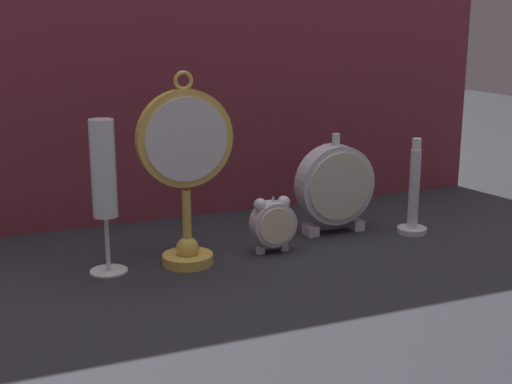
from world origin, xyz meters
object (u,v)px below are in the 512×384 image
(pocket_watch_on_stand, at_px, (186,169))
(alarm_clock_twin_bell, at_px, (273,222))
(mantel_clock_silver, at_px, (335,185))
(brass_candlestick, at_px, (414,201))
(champagne_flute, at_px, (104,181))

(pocket_watch_on_stand, xyz_separation_m, alarm_clock_twin_bell, (0.15, 0.00, -0.10))
(pocket_watch_on_stand, distance_m, mantel_clock_silver, 0.31)
(alarm_clock_twin_bell, bearing_deg, pocket_watch_on_stand, -179.32)
(brass_candlestick, bearing_deg, pocket_watch_on_stand, -179.76)
(mantel_clock_silver, height_order, champagne_flute, champagne_flute)
(champagne_flute, relative_size, brass_candlestick, 1.36)
(alarm_clock_twin_bell, distance_m, champagne_flute, 0.29)
(champagne_flute, xyz_separation_m, brass_candlestick, (0.55, -0.01, -0.08))
(champagne_flute, distance_m, brass_candlestick, 0.55)
(mantel_clock_silver, distance_m, brass_candlestick, 0.14)
(mantel_clock_silver, xyz_separation_m, brass_candlestick, (0.13, -0.06, -0.03))
(pocket_watch_on_stand, xyz_separation_m, champagne_flute, (-0.12, 0.01, -0.01))
(mantel_clock_silver, xyz_separation_m, champagne_flute, (-0.42, -0.05, 0.06))
(alarm_clock_twin_bell, height_order, mantel_clock_silver, mantel_clock_silver)
(mantel_clock_silver, bearing_deg, champagne_flute, -173.61)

